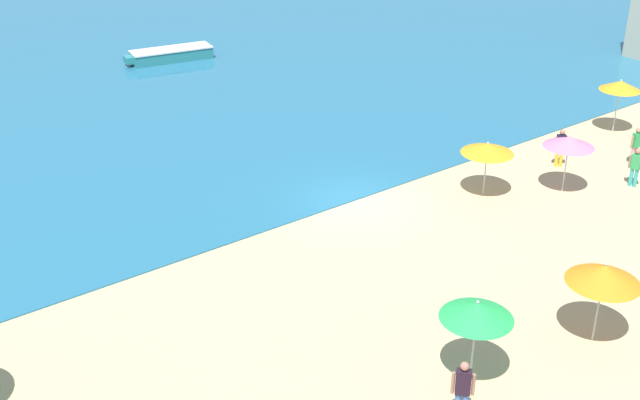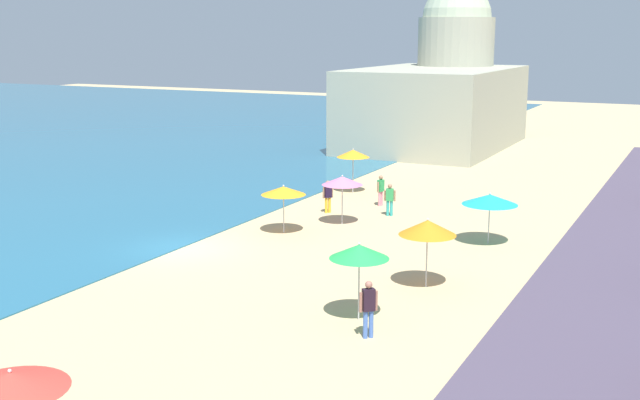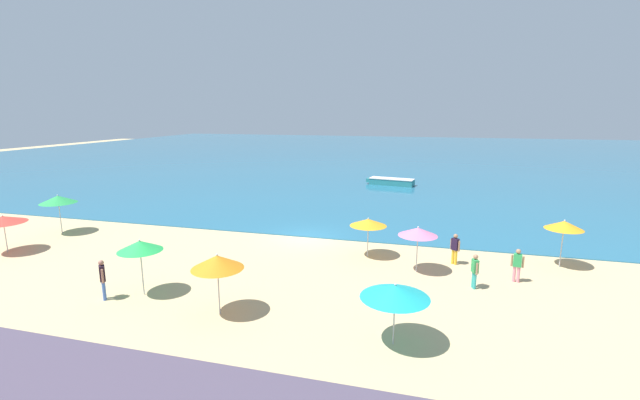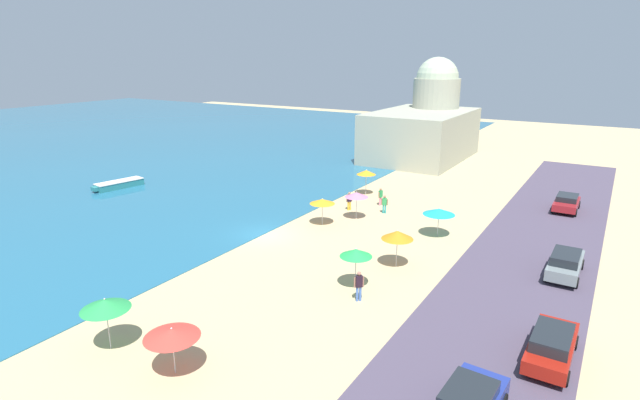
% 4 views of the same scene
% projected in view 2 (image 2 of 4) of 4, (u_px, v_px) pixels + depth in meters
% --- Properties ---
extents(ground_plane, '(160.00, 160.00, 0.00)m').
position_uv_depth(ground_plane, '(180.00, 249.00, 33.40)').
color(ground_plane, tan).
extents(beach_umbrella_0, '(2.37, 2.37, 2.18)m').
position_uv_depth(beach_umbrella_0, '(10.00, 381.00, 16.29)').
color(beach_umbrella_0, '#B2B2B7').
rests_on(beach_umbrella_0, ground_plane).
extents(beach_umbrella_1, '(2.03, 2.03, 2.51)m').
position_uv_depth(beach_umbrella_1, '(428.00, 228.00, 28.00)').
color(beach_umbrella_1, '#B2B2B7').
rests_on(beach_umbrella_1, ground_plane).
extents(beach_umbrella_2, '(2.00, 2.00, 2.20)m').
position_uv_depth(beach_umbrella_2, '(283.00, 191.00, 35.65)').
color(beach_umbrella_2, '#B2B2B7').
rests_on(beach_umbrella_2, ground_plane).
extents(beach_umbrella_3, '(1.92, 1.92, 2.35)m').
position_uv_depth(beach_umbrella_3, '(342.00, 181.00, 37.26)').
color(beach_umbrella_3, '#B2B2B7').
rests_on(beach_umbrella_3, ground_plane).
extents(beach_umbrella_5, '(1.83, 1.83, 2.51)m').
position_uv_depth(beach_umbrella_5, '(353.00, 154.00, 44.56)').
color(beach_umbrella_5, '#B2B2B7').
rests_on(beach_umbrella_5, ground_plane).
extents(beach_umbrella_6, '(1.88, 1.88, 2.51)m').
position_uv_depth(beach_umbrella_6, '(359.00, 252.00, 24.76)').
color(beach_umbrella_6, '#B2B2B7').
rests_on(beach_umbrella_6, ground_plane).
extents(beach_umbrella_7, '(2.36, 2.36, 2.22)m').
position_uv_depth(beach_umbrella_7, '(490.00, 199.00, 33.83)').
color(beach_umbrella_7, '#B2B2B7').
rests_on(beach_umbrella_7, ground_plane).
extents(bather_0, '(0.31, 0.55, 1.60)m').
position_uv_depth(bather_0, '(390.00, 198.00, 39.19)').
color(bather_0, teal).
rests_on(bather_0, ground_plane).
extents(bather_1, '(0.56, 0.29, 1.61)m').
position_uv_depth(bather_1, '(381.00, 189.00, 41.47)').
color(bather_1, pink).
rests_on(bather_1, ground_plane).
extents(bather_2, '(0.42, 0.44, 1.76)m').
position_uv_depth(bather_2, '(368.00, 306.00, 23.51)').
color(bather_2, '#456ABB').
rests_on(bather_2, ground_plane).
extents(bather_3, '(0.47, 0.39, 1.64)m').
position_uv_depth(bather_3, '(328.00, 195.00, 39.85)').
color(bather_3, yellow).
rests_on(bather_3, ground_plane).
extents(harbor_fortress, '(16.65, 10.63, 12.77)m').
position_uv_depth(harbor_fortress, '(442.00, 91.00, 63.40)').
color(harbor_fortress, '#A3A48D').
rests_on(harbor_fortress, ground_plane).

